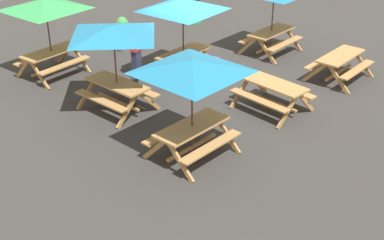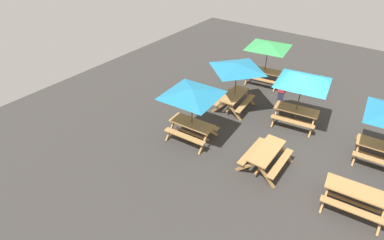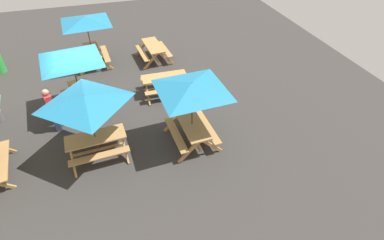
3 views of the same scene
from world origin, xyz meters
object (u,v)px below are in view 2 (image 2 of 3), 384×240
picnic_table_1 (192,96)px  potted_plant_0 (319,86)px  picnic_table_5 (268,48)px  person_standing (282,91)px  picnic_table_6 (266,154)px  picnic_table_0 (356,195)px  picnic_table_4 (303,83)px  picnic_table_3 (237,70)px

picnic_table_1 → potted_plant_0: bearing=-119.0°
picnic_table_1 → picnic_table_5: 6.24m
picnic_table_1 → picnic_table_5: (-0.25, -6.23, 0.00)m
potted_plant_0 → person_standing: 2.43m
picnic_table_5 → picnic_table_6: size_ratio=1.55×
picnic_table_6 → picnic_table_1: bearing=-85.7°
potted_plant_0 → person_standing: person_standing is taller
picnic_table_0 → picnic_table_6: bearing=-7.8°
picnic_table_5 → potted_plant_0: (-2.82, -0.24, -1.38)m
picnic_table_4 → picnic_table_6: bearing=84.1°
picnic_table_1 → potted_plant_0: 7.30m
picnic_table_3 → picnic_table_5: same height
picnic_table_0 → person_standing: 5.95m
picnic_table_4 → picnic_table_6: 3.55m
potted_plant_0 → person_standing: (1.14, 2.13, 0.28)m
picnic_table_0 → potted_plant_0: (3.02, -6.38, 0.04)m
picnic_table_5 → potted_plant_0: size_ratio=2.43×
picnic_table_4 → picnic_table_1: bearing=41.0°
picnic_table_5 → picnic_table_6: (-2.86, 6.03, -1.43)m
picnic_table_3 → potted_plant_0: bearing=136.1°
picnic_table_3 → picnic_table_1: bearing=-9.0°
picnic_table_6 → potted_plant_0: size_ratio=1.57×
picnic_table_5 → person_standing: picnic_table_5 is taller
picnic_table_3 → potted_plant_0: size_ratio=2.02×
picnic_table_6 → person_standing: (1.18, -4.13, 0.32)m
picnic_table_1 → person_standing: (-1.94, -4.34, -1.10)m
picnic_table_1 → picnic_table_4: bearing=-134.6°
picnic_table_4 → person_standing: picnic_table_4 is taller
picnic_table_0 → picnic_table_1: bearing=-4.7°
picnic_table_6 → potted_plant_0: bearing=-179.1°
picnic_table_0 → picnic_table_4: picnic_table_4 is taller
picnic_table_1 → picnic_table_4: same height
picnic_table_1 → picnic_table_3: 3.02m
potted_plant_0 → picnic_table_0: bearing=115.3°
picnic_table_1 → picnic_table_5: bearing=-96.0°
picnic_table_3 → person_standing: bearing=123.3°
picnic_table_5 → potted_plant_0: 3.15m
picnic_table_1 → picnic_table_6: (-3.12, -0.21, -1.43)m
picnic_table_6 → picnic_table_5: bearing=-154.1°
picnic_table_3 → potted_plant_0: (-2.84, -3.46, -1.38)m
person_standing → picnic_table_6: bearing=-91.7°
picnic_table_3 → picnic_table_5: size_ratio=0.83×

